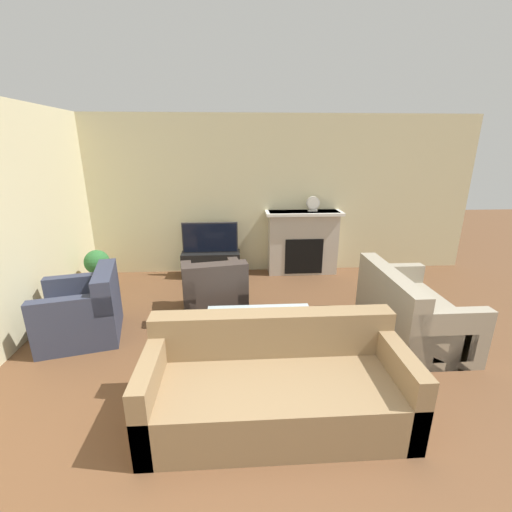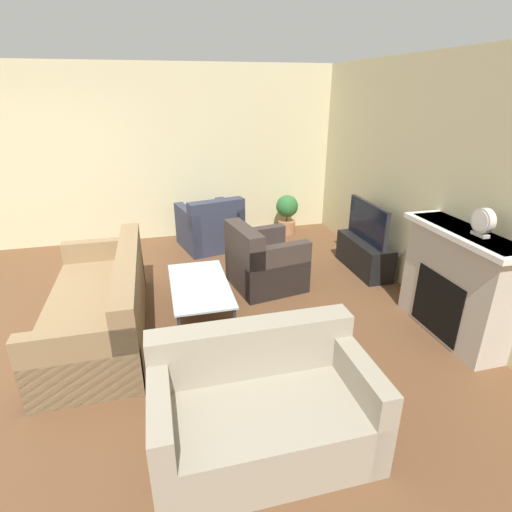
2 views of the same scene
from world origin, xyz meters
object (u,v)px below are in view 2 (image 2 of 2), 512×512
object	(u,v)px
couch_sectional	(102,308)
couch_loveseat	(262,411)
armchair_by_window	(210,229)
armchair_accent	(264,264)
tv	(368,222)
potted_plant	(287,212)
mantel_clock	(483,222)
coffee_table	(200,287)

from	to	relation	value
couch_sectional	couch_loveseat	size ratio (longest dim) A/B	1.45
couch_sectional	armchair_by_window	xyz separation A→B (m)	(-2.13, 1.41, 0.01)
armchair_accent	tv	bearing A→B (deg)	-95.05
couch_sectional	potted_plant	bearing A→B (deg)	131.52
armchair_by_window	couch_loveseat	bearing A→B (deg)	73.54
potted_plant	mantel_clock	distance (m)	3.64
armchair_accent	mantel_clock	distance (m)	2.44
coffee_table	mantel_clock	xyz separation A→B (m)	(1.08, 2.41, 0.88)
couch_sectional	couch_loveseat	xyz separation A→B (m)	(1.75, 1.20, 0.00)
couch_sectional	mantel_clock	distance (m)	3.68
potted_plant	coffee_table	bearing A→B (deg)	-36.53
tv	armchair_accent	size ratio (longest dim) A/B	1.01
armchair_by_window	potted_plant	xyz separation A→B (m)	(-0.33, 1.37, 0.08)
couch_sectional	mantel_clock	world-z (taller)	mantel_clock
armchair_by_window	coffee_table	world-z (taller)	armchair_by_window
potted_plant	mantel_clock	bearing A→B (deg)	10.29
tv	coffee_table	world-z (taller)	tv
tv	coffee_table	size ratio (longest dim) A/B	0.80
tv	potted_plant	bearing A→B (deg)	-162.33
tv	armchair_by_window	distance (m)	2.39
tv	couch_loveseat	bearing A→B (deg)	-40.42
couch_loveseat	armchair_by_window	world-z (taller)	same
couch_loveseat	armchair_accent	size ratio (longest dim) A/B	1.57
armchair_by_window	mantel_clock	size ratio (longest dim) A/B	4.01
coffee_table	potted_plant	bearing A→B (deg)	143.47
armchair_accent	couch_loveseat	bearing A→B (deg)	154.39
coffee_table	tv	bearing A→B (deg)	106.45
tv	potted_plant	distance (m)	1.83
tv	mantel_clock	size ratio (longest dim) A/B	3.69
couch_loveseat	tv	bearing A→B (deg)	49.58
couch_loveseat	mantel_clock	distance (m)	2.51
tv	couch_loveseat	distance (m)	3.30
couch_loveseat	armchair_accent	distance (m)	2.45
couch_sectional	armchair_accent	bearing A→B (deg)	108.30
couch_loveseat	coffee_table	distance (m)	1.82
couch_loveseat	coffee_table	xyz separation A→B (m)	(-1.80, -0.20, 0.07)
coffee_table	armchair_by_window	bearing A→B (deg)	168.74
couch_sectional	armchair_accent	distance (m)	1.96
armchair_accent	mantel_clock	xyz separation A→B (m)	(1.64, 1.55, 0.94)
potted_plant	armchair_by_window	bearing A→B (deg)	-76.44
potted_plant	armchair_accent	bearing A→B (deg)	-26.46
mantel_clock	armchair_by_window	bearing A→B (deg)	-147.63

